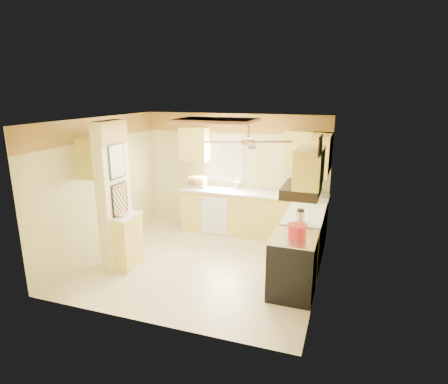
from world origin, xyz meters
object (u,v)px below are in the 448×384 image
at_px(stove, 293,266).
at_px(kettle, 300,217).
at_px(bowl, 122,215).
at_px(dutch_oven, 297,231).
at_px(microwave, 301,189).

bearing_deg(stove, kettle, 88.95).
bearing_deg(bowl, stove, 1.68).
bearing_deg(bowl, dutch_oven, 1.72).
xyz_separation_m(bowl, kettle, (2.85, 0.62, 0.08)).
bearing_deg(microwave, bowl, 30.95).
bearing_deg(microwave, stove, 85.69).
relative_size(stove, dutch_oven, 3.20).
bearing_deg(stove, microwave, 95.51).
height_order(stove, microwave, microwave).
height_order(stove, kettle, kettle).
distance_m(stove, dutch_oven, 0.55).
bearing_deg(kettle, stove, -91.05).
relative_size(stove, bowl, 4.36).
relative_size(dutch_oven, kettle, 1.23).
xyz_separation_m(stove, kettle, (0.01, 0.54, 0.59)).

